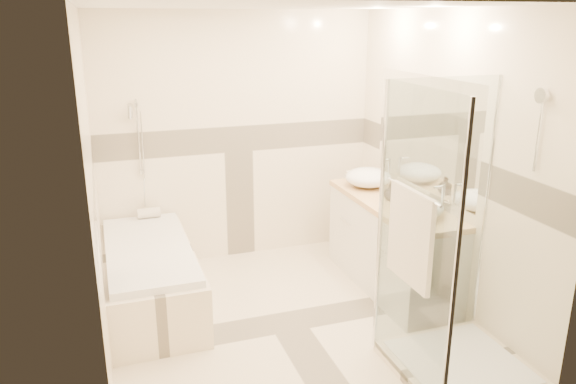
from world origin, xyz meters
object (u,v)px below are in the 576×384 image
object	(u,v)px
bathtub	(150,273)
vanity	(391,244)
shower_enclosure	(444,306)
amenity_bottle_a	(392,192)
vessel_sink_near	(368,177)
vessel_sink_far	(419,207)
amenity_bottle_b	(391,191)

from	to	relation	value
bathtub	vanity	distance (m)	2.18
shower_enclosure	amenity_bottle_a	bearing A→B (deg)	77.93
bathtub	vessel_sink_near	size ratio (longest dim) A/B	3.83
bathtub	vessel_sink_far	size ratio (longest dim) A/B	4.14
vanity	shower_enclosure	xyz separation A→B (m)	(-0.29, -1.27, 0.08)
shower_enclosure	vessel_sink_near	bearing A→B (deg)	81.15
amenity_bottle_b	vessel_sink_near	bearing A→B (deg)	90.00
bathtub	amenity_bottle_a	size ratio (longest dim) A/B	11.01
bathtub	amenity_bottle_a	bearing A→B (deg)	-9.22
shower_enclosure	vessel_sink_far	xyz separation A→B (m)	(0.27, 0.83, 0.43)
vessel_sink_near	amenity_bottle_b	world-z (taller)	vessel_sink_near
amenity_bottle_a	amenity_bottle_b	bearing A→B (deg)	90.00
bathtub	amenity_bottle_a	world-z (taller)	amenity_bottle_a
shower_enclosure	vessel_sink_near	xyz separation A→B (m)	(0.27, 1.75, 0.43)
vanity	vessel_sink_near	xyz separation A→B (m)	(-0.02, 0.48, 0.51)
vanity	vessel_sink_far	world-z (taller)	vessel_sink_far
shower_enclosure	vessel_sink_far	distance (m)	0.98
bathtub	shower_enclosure	bearing A→B (deg)	-41.10
amenity_bottle_a	amenity_bottle_b	size ratio (longest dim) A/B	0.96
amenity_bottle_b	bathtub	bearing A→B (deg)	171.50
vessel_sink_far	bathtub	bearing A→B (deg)	159.75
amenity_bottle_b	vessel_sink_far	bearing A→B (deg)	-90.00
shower_enclosure	amenity_bottle_a	world-z (taller)	shower_enclosure
vanity	amenity_bottle_a	bearing A→B (deg)	167.54
vanity	shower_enclosure	bearing A→B (deg)	-102.97
vanity	vessel_sink_near	world-z (taller)	vessel_sink_near
amenity_bottle_a	vessel_sink_near	bearing A→B (deg)	90.00
bathtub	amenity_bottle_b	size ratio (longest dim) A/B	10.56
vanity	amenity_bottle_b	world-z (taller)	amenity_bottle_b
vessel_sink_near	vessel_sink_far	distance (m)	0.92
vessel_sink_far	amenity_bottle_b	size ratio (longest dim) A/B	2.55
vanity	vessel_sink_far	distance (m)	0.67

